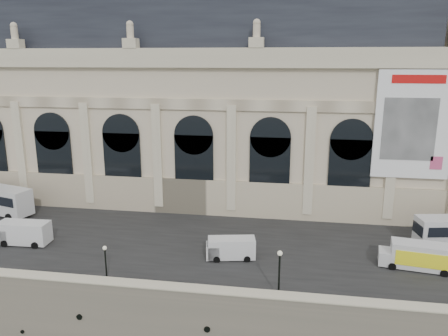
{
  "coord_description": "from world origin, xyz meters",
  "views": [
    {
      "loc": [
        8.78,
        -33.09,
        26.75
      ],
      "look_at": [
        -0.01,
        22.0,
        12.69
      ],
      "focal_mm": 35.0,
      "sensor_mm": 36.0,
      "label": 1
    }
  ],
  "objects_px": {
    "van_b": "(21,233)",
    "box_truck": "(417,256)",
    "van_c": "(228,248)",
    "lamp_left": "(106,265)",
    "lamp_right": "(279,275)"
  },
  "relations": [
    {
      "from": "van_c",
      "to": "lamp_right",
      "type": "relative_size",
      "value": 1.2
    },
    {
      "from": "van_c",
      "to": "van_b",
      "type": "bearing_deg",
      "value": 179.95
    },
    {
      "from": "lamp_right",
      "to": "lamp_left",
      "type": "bearing_deg",
      "value": -179.6
    },
    {
      "from": "van_b",
      "to": "box_truck",
      "type": "distance_m",
      "value": 43.13
    },
    {
      "from": "van_c",
      "to": "box_truck",
      "type": "bearing_deg",
      "value": 2.19
    },
    {
      "from": "van_c",
      "to": "lamp_left",
      "type": "xyz_separation_m",
      "value": [
        -10.52,
        -7.21,
        0.77
      ]
    },
    {
      "from": "box_truck",
      "to": "lamp_left",
      "type": "relative_size",
      "value": 1.82
    },
    {
      "from": "van_c",
      "to": "lamp_right",
      "type": "height_order",
      "value": "lamp_right"
    },
    {
      "from": "van_b",
      "to": "lamp_right",
      "type": "relative_size",
      "value": 1.33
    },
    {
      "from": "van_b",
      "to": "box_truck",
      "type": "height_order",
      "value": "box_truck"
    },
    {
      "from": "van_b",
      "to": "lamp_left",
      "type": "height_order",
      "value": "lamp_left"
    },
    {
      "from": "van_c",
      "to": "lamp_left",
      "type": "relative_size",
      "value": 1.39
    },
    {
      "from": "van_b",
      "to": "van_c",
      "type": "height_order",
      "value": "van_b"
    },
    {
      "from": "van_c",
      "to": "box_truck",
      "type": "relative_size",
      "value": 0.77
    },
    {
      "from": "van_b",
      "to": "box_truck",
      "type": "relative_size",
      "value": 0.85
    }
  ]
}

